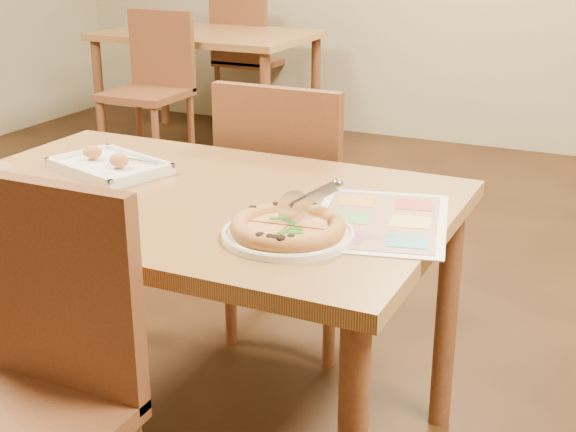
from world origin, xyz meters
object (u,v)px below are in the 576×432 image
at_px(bg_chair_far, 245,46).
at_px(appetizer_tray, 109,166).
at_px(bg_table, 207,46).
at_px(pizza, 288,227).
at_px(menu, 380,220).
at_px(chair_near, 24,359).
at_px(chair_far, 289,186).
at_px(plate, 288,235).
at_px(pizza_cutter, 309,199).
at_px(dining_table, 188,226).
at_px(bg_chair_near, 154,71).

bearing_deg(bg_chair_far, appetizer_tray, 111.99).
xyz_separation_m(bg_table, pizza, (1.96, -2.97, 0.11)).
xyz_separation_m(bg_chair_far, menu, (2.10, -3.28, 0.16)).
relative_size(chair_near, chair_far, 1.00).
bearing_deg(plate, bg_table, 123.43).
distance_m(plate, pizza_cutter, 0.09).
relative_size(plate, pizza, 1.14).
distance_m(dining_table, pizza_cutter, 0.44).
bearing_deg(appetizer_tray, menu, -4.50).
bearing_deg(dining_table, chair_far, 90.00).
relative_size(chair_near, bg_table, 0.36).
bearing_deg(appetizer_tray, pizza_cutter, -16.73).
bearing_deg(dining_table, bg_chair_near, 126.05).
relative_size(bg_chair_near, plate, 1.66).
relative_size(chair_near, bg_chair_near, 1.00).
xyz_separation_m(plate, pizza_cutter, (0.03, 0.04, 0.07)).
relative_size(pizza, menu, 0.60).
bearing_deg(menu, appetizer_tray, 175.50).
height_order(bg_chair_near, appetizer_tray, bg_chair_near).
relative_size(bg_chair_near, appetizer_tray, 1.32).
distance_m(dining_table, bg_chair_far, 3.67).
bearing_deg(plate, menu, 51.06).
distance_m(chair_far, bg_table, 2.72).
distance_m(plate, menu, 0.23).
height_order(bg_chair_near, plate, bg_chair_near).
bearing_deg(chair_near, bg_table, 115.19).
height_order(plate, appetizer_tray, appetizer_tray).
height_order(chair_near, bg_chair_near, same).
relative_size(dining_table, appetizer_tray, 3.66).
height_order(chair_near, chair_far, same).
bearing_deg(appetizer_tray, bg_chair_near, 121.56).
bearing_deg(dining_table, plate, -24.57).
relative_size(bg_table, pizza_cutter, 11.77).
xyz_separation_m(bg_table, bg_chair_near, (0.00, -0.60, -0.07)).
bearing_deg(appetizer_tray, pizza, -20.84).
distance_m(chair_near, bg_table, 3.76).
bearing_deg(bg_chair_near, bg_table, 90.00).
relative_size(dining_table, plate, 4.58).
bearing_deg(bg_table, bg_chair_far, 90.00).
xyz_separation_m(appetizer_tray, menu, (0.80, -0.06, -0.01)).
relative_size(dining_table, menu, 3.12).
bearing_deg(pizza, appetizer_tray, 159.16).
xyz_separation_m(dining_table, plate, (0.36, -0.16, 0.09)).
relative_size(chair_far, pizza, 1.89).
distance_m(bg_chair_near, bg_chair_far, 1.10).
relative_size(bg_table, menu, 3.12).
height_order(dining_table, chair_near, chair_near).
height_order(appetizer_tray, menu, appetizer_tray).
distance_m(dining_table, plate, 0.40).
bearing_deg(bg_chair_far, chair_near, 112.29).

